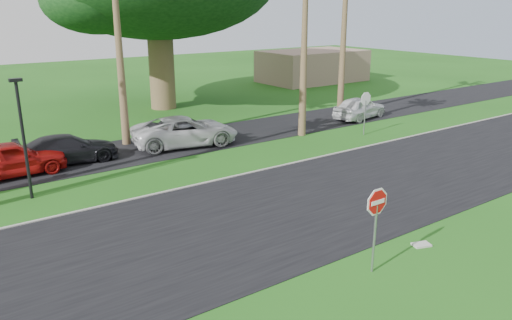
{
  "coord_description": "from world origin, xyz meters",
  "views": [
    {
      "loc": [
        -9.38,
        -11.26,
        7.12
      ],
      "look_at": [
        0.62,
        2.79,
        1.8
      ],
      "focal_mm": 35.0,
      "sensor_mm": 36.0,
      "label": 1
    }
  ],
  "objects": [
    {
      "name": "car_red",
      "position": [
        -6.11,
        11.74,
        0.79
      ],
      "size": [
        4.67,
        2.0,
        1.57
      ],
      "primitive_type": "imported",
      "rotation": [
        0.0,
        0.0,
        1.6
      ],
      "color": "#980E0C",
      "rests_on": "ground"
    },
    {
      "name": "road",
      "position": [
        0.0,
        2.0,
        0.01
      ],
      "size": [
        120.0,
        8.0,
        0.02
      ],
      "primitive_type": "cube",
      "color": "black",
      "rests_on": "ground"
    },
    {
      "name": "car_pickup",
      "position": [
        14.95,
        11.15,
        0.73
      ],
      "size": [
        4.53,
        2.49,
        1.46
      ],
      "primitive_type": "imported",
      "rotation": [
        0.0,
        0.0,
        1.76
      ],
      "color": "silver",
      "rests_on": "ground"
    },
    {
      "name": "ground",
      "position": [
        0.0,
        0.0,
        0.0
      ],
      "size": [
        120.0,
        120.0,
        0.0
      ],
      "primitive_type": "plane",
      "color": "#1B4D13",
      "rests_on": "ground"
    },
    {
      "name": "car_minivan",
      "position": [
        2.48,
        11.87,
        0.78
      ],
      "size": [
        6.0,
        3.65,
        1.55
      ],
      "primitive_type": "imported",
      "rotation": [
        0.0,
        0.0,
        1.37
      ],
      "color": "silver",
      "rests_on": "ground"
    },
    {
      "name": "building_far",
      "position": [
        24.0,
        26.0,
        1.5
      ],
      "size": [
        10.0,
        6.0,
        3.0
      ],
      "primitive_type": "cube",
      "color": "gray",
      "rests_on": "ground"
    },
    {
      "name": "car_dark",
      "position": [
        -3.5,
        12.35,
        0.67
      ],
      "size": [
        4.75,
        2.23,
        1.34
      ],
      "primitive_type": "imported",
      "rotation": [
        0.0,
        0.0,
        1.49
      ],
      "color": "black",
      "rests_on": "ground"
    },
    {
      "name": "curb",
      "position": [
        0.0,
        6.05,
        0.03
      ],
      "size": [
        120.0,
        0.12,
        0.06
      ],
      "primitive_type": "cube",
      "color": "gray",
      "rests_on": "ground"
    },
    {
      "name": "parking_strip",
      "position": [
        0.0,
        12.5,
        0.01
      ],
      "size": [
        120.0,
        5.0,
        0.02
      ],
      "primitive_type": "cube",
      "color": "black",
      "rests_on": "ground"
    },
    {
      "name": "stop_sign_far",
      "position": [
        12.0,
        8.0,
        1.77
      ],
      "size": [
        1.05,
        0.07,
        2.62
      ],
      "rotation": [
        0.0,
        0.0,
        3.14
      ],
      "color": "gray",
      "rests_on": "ground"
    },
    {
      "name": "stop_sign_near",
      "position": [
        0.5,
        -3.0,
        1.77
      ],
      "size": [
        1.05,
        0.07,
        2.62
      ],
      "color": "gray",
      "rests_on": "ground"
    },
    {
      "name": "streetlight_right",
      "position": [
        -6.0,
        8.5,
        2.65
      ],
      "size": [
        0.45,
        0.25,
        4.64
      ],
      "color": "black",
      "rests_on": "ground"
    },
    {
      "name": "utility_slab",
      "position": [
        2.96,
        -2.81,
        0.03
      ],
      "size": [
        0.63,
        0.51,
        0.06
      ],
      "primitive_type": "cube",
      "rotation": [
        0.0,
        0.0,
        -0.33
      ],
      "color": "#A4A59C",
      "rests_on": "ground"
    }
  ]
}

